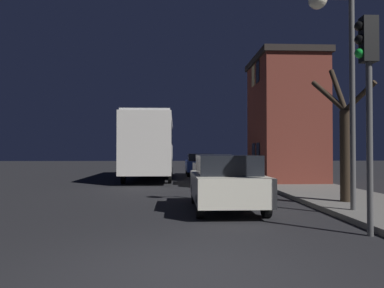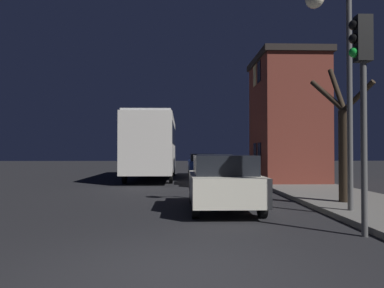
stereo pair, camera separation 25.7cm
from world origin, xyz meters
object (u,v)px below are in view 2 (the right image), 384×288
traffic_light (362,78)px  bare_tree (343,140)px  streetlamp (332,48)px  car_mid_lane (214,168)px  bus (153,142)px  car_far_lane (202,164)px  car_near_lane (223,182)px

traffic_light → bare_tree: 4.34m
streetlamp → car_mid_lane: bearing=103.9°
traffic_light → bare_tree: (1.36, 3.98, -1.10)m
bus → car_far_lane: (3.17, 2.96, -1.42)m
streetlamp → traffic_light: 2.66m
bus → car_mid_lane: size_ratio=2.49×
car_near_lane → car_mid_lane: (0.44, 8.16, 0.01)m
traffic_light → bare_tree: bearing=71.1°
bus → car_far_lane: bus is taller
streetlamp → bus: streetlamp is taller
bare_tree → bus: size_ratio=0.43×
bus → car_near_lane: bus is taller
traffic_light → bus: (-5.24, 15.32, -0.88)m
car_mid_lane → streetlamp: bearing=-76.1°
streetlamp → car_mid_lane: (-2.27, 9.17, -3.54)m
bare_tree → car_near_lane: bearing=-170.1°
bus → car_far_lane: 4.56m
streetlamp → car_far_lane: (-2.44, 15.96, -3.54)m
bare_tree → car_mid_lane: (-3.26, 7.51, -1.19)m
bare_tree → streetlamp: bearing=-121.1°
car_near_lane → streetlamp: bearing=-20.4°
streetlamp → bare_tree: size_ratio=1.37×
car_near_lane → bus: bearing=103.6°
streetlamp → bare_tree: (1.00, 1.65, -2.34)m
bus → car_mid_lane: bus is taller
streetlamp → car_far_lane: size_ratio=1.37×
traffic_light → car_mid_lane: traffic_light is taller
car_mid_lane → car_far_lane: (-0.17, 6.79, -0.01)m
traffic_light → car_far_lane: bearing=96.5°
bare_tree → car_far_lane: bare_tree is taller
bus → car_near_lane: 12.42m
car_mid_lane → traffic_light: bearing=-80.6°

